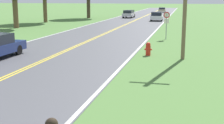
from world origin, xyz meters
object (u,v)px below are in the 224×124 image
Objects in this scene: car_champagne_hatchback_mid_far at (162,10)px; fire_hydrant at (148,49)px; traffic_sign at (167,19)px; car_silver_hatchback_mid_near at (129,14)px; car_white_hatchback_approaching at (157,16)px.

fire_hydrant is at bearing 1.57° from car_champagne_hatchback_mid_far.
traffic_sign is at bearing 2.79° from car_champagne_hatchback_mid_far.
traffic_sign is 0.66× the size of car_silver_hatchback_mid_near.
fire_hydrant is 0.35× the size of traffic_sign.
fire_hydrant is at bearing -165.07° from car_silver_hatchback_mid_near.
car_white_hatchback_approaching reaches higher than car_champagne_hatchback_mid_far.
car_silver_hatchback_mid_near reaches higher than car_champagne_hatchback_mid_far.
car_white_hatchback_approaching is at bearing 94.32° from fire_hydrant.
car_white_hatchback_approaching is 30.55m from car_champagne_hatchback_mid_far.
traffic_sign is at bearing 5.17° from car_white_hatchback_approaching.
car_champagne_hatchback_mid_far reaches higher than fire_hydrant.
car_white_hatchback_approaching is at bearing 0.75° from car_champagne_hatchback_mid_far.
traffic_sign is (0.62, 8.59, 1.45)m from fire_hydrant.
car_champagne_hatchback_mid_far is (-1.45, 30.51, -0.10)m from car_white_hatchback_approaching.
traffic_sign is 23.19m from car_white_hatchback_approaching.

